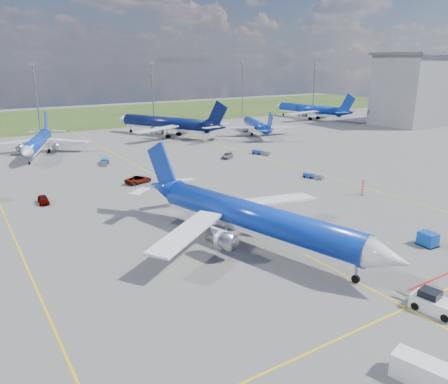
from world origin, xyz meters
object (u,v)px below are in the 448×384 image
service_car_b (138,180)px  service_car_c (228,155)px  bg_jet_nnw (39,155)px  baggage_tug_e (260,153)px  uld_container (428,239)px  bg_jet_ne (256,134)px  service_van (423,372)px  baggage_tug_w (312,176)px  service_car_a (43,200)px  warning_post (363,187)px  bg_jet_n (166,136)px  main_airliner (254,246)px  baggage_tug_c (104,162)px  pushback_tug (434,303)px  bg_jet_ene (309,119)px

service_car_b → service_car_c: service_car_b is taller
bg_jet_nnw → baggage_tug_e: (48.31, -30.35, 0.51)m
uld_container → bg_jet_ne: bearing=71.0°
uld_container → service_van: service_van is taller
bg_jet_nnw → service_car_b: bg_jet_nnw is taller
service_car_b → service_car_c: (27.30, 9.98, -0.06)m
bg_jet_nnw → baggage_tug_w: 69.90m
service_car_a → baggage_tug_e: bearing=16.4°
service_car_c → bg_jet_nnw: bearing=-167.5°
bg_jet_ne → uld_container: 90.99m
warning_post → baggage_tug_e: 38.42m
service_car_a → baggage_tug_e: 56.59m
warning_post → service_car_a: warning_post is taller
bg_jet_n → service_car_c: bearing=61.5°
bg_jet_n → uld_container: bg_jet_n is taller
main_airliner → uld_container: bearing=-46.0°
warning_post → bg_jet_n: bg_jet_n is taller
warning_post → service_car_c: size_ratio=0.63×
service_car_b → baggage_tug_c: (-0.58, 19.72, -0.19)m
pushback_tug → service_car_b: (-6.90, 58.58, -0.07)m
main_airliner → service_van: 27.43m
warning_post → baggage_tug_c: bearing=123.2°
warning_post → bg_jet_ne: (23.73, 64.38, -1.50)m
bg_jet_ne → pushback_tug: size_ratio=5.50×
bg_jet_ene → baggage_tug_e: 76.34m
service_car_a → service_car_b: (18.40, 3.40, 0.06)m
warning_post → baggage_tug_w: bearing=88.0°
main_airliner → uld_container: size_ratio=19.37×
baggage_tug_c → uld_container: bearing=-51.7°
bg_jet_n → baggage_tug_e: 39.90m
bg_jet_nnw → pushback_tug: bg_jet_nnw is taller
warning_post → bg_jet_n: size_ratio=0.07×
bg_jet_ene → baggage_tug_w: bg_jet_ene is taller
service_car_a → service_car_b: bearing=14.2°
pushback_tug → service_car_a: pushback_tug is taller
warning_post → service_van: (-34.08, -35.12, -0.54)m
service_van → service_car_b: size_ratio=0.82×
bg_jet_ene → pushback_tug: (-90.09, -114.62, 0.81)m
bg_jet_nnw → service_car_b: (11.51, -39.45, 0.74)m
bg_jet_ne → baggage_tug_c: (-55.50, -15.76, 0.55)m
service_car_b → service_van: bearing=162.8°
bg_jet_n → baggage_tug_c: 40.55m
service_van → service_car_b: bearing=71.6°
baggage_tug_e → service_car_a: bearing=172.5°
uld_container → service_car_c: (6.63, 58.80, -0.20)m
uld_container → baggage_tug_c: (-21.26, 68.54, -0.33)m
service_car_a → baggage_tug_c: 29.19m
bg_jet_nnw → bg_jet_ene: size_ratio=0.84×
bg_jet_ne → bg_jet_ene: 46.83m
bg_jet_nnw → bg_jet_ne: size_ratio=1.05×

